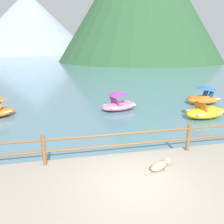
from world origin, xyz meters
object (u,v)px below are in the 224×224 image
object	(u,v)px
pedal_boat_0	(205,111)
pedal_boat_3	(119,104)
dog_resting	(160,165)
pedal_boat_4	(204,98)

from	to	relation	value
pedal_boat_0	pedal_boat_3	xyz separation A→B (m)	(-4.34, 2.58, -0.03)
dog_resting	pedal_boat_3	size ratio (longest dim) A/B	0.38
dog_resting	pedal_boat_0	size ratio (longest dim) A/B	0.39
pedal_boat_3	pedal_boat_4	world-z (taller)	pedal_boat_4
pedal_boat_0	pedal_boat_4	distance (m)	3.52
dog_resting	pedal_boat_4	size ratio (longest dim) A/B	0.39
pedal_boat_0	pedal_boat_4	bearing A→B (deg)	57.56
pedal_boat_3	pedal_boat_4	size ratio (longest dim) A/B	1.02
dog_resting	pedal_boat_4	distance (m)	10.62
dog_resting	pedal_boat_0	xyz separation A→B (m)	(4.96, 5.15, -0.10)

